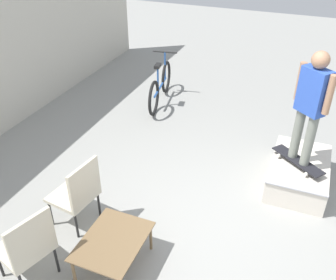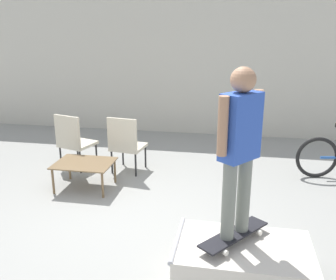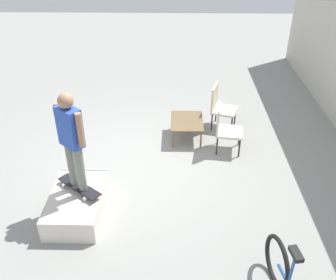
{
  "view_description": "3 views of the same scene",
  "coord_description": "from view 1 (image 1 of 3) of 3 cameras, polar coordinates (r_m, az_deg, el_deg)",
  "views": [
    {
      "loc": [
        -3.43,
        -0.72,
        3.61
      ],
      "look_at": [
        0.58,
        0.9,
        0.86
      ],
      "focal_mm": 40.0,
      "sensor_mm": 36.0,
      "label": 1
    },
    {
      "loc": [
        1.29,
        -4.1,
        2.43
      ],
      "look_at": [
        0.36,
        0.92,
        0.86
      ],
      "focal_mm": 40.0,
      "sensor_mm": 36.0,
      "label": 2
    },
    {
      "loc": [
        5.95,
        0.7,
        4.26
      ],
      "look_at": [
        0.54,
        0.59,
        0.86
      ],
      "focal_mm": 40.0,
      "sensor_mm": 36.0,
      "label": 3
    }
  ],
  "objects": [
    {
      "name": "skateboard_on_ramp",
      "position": [
        5.71,
        19.16,
        -2.96
      ],
      "size": [
        0.68,
        0.79,
        0.07
      ],
      "rotation": [
        0.0,
        0.0,
        0.91
      ],
      "color": "black",
      "rests_on": "skate_ramp_box"
    },
    {
      "name": "patio_chair_right",
      "position": [
        4.88,
        -13.59,
        -7.66
      ],
      "size": [
        0.59,
        0.59,
        0.99
      ],
      "rotation": [
        0.0,
        0.0,
        3.0
      ],
      "color": "black",
      "rests_on": "ground_plane"
    },
    {
      "name": "person_skater",
      "position": [
        5.25,
        21.0,
        5.58
      ],
      "size": [
        0.39,
        0.46,
        1.61
      ],
      "rotation": [
        0.0,
        0.0,
        0.89
      ],
      "color": "gray",
      "rests_on": "skateboard_on_ramp"
    },
    {
      "name": "bicycle",
      "position": [
        7.91,
        -1.17,
        8.24
      ],
      "size": [
        1.78,
        0.52,
        0.97
      ],
      "rotation": [
        0.0,
        0.0,
        0.16
      ],
      "color": "black",
      "rests_on": "ground_plane"
    },
    {
      "name": "coffee_table",
      "position": [
        4.4,
        -8.39,
        -15.26
      ],
      "size": [
        0.88,
        0.67,
        0.42
      ],
      "color": "brown",
      "rests_on": "ground_plane"
    },
    {
      "name": "ground_plane",
      "position": [
        5.03,
        7.27,
        -13.76
      ],
      "size": [
        24.0,
        24.0,
        0.0
      ],
      "primitive_type": "plane",
      "color": "gray"
    },
    {
      "name": "patio_chair_left",
      "position": [
        4.38,
        -20.64,
        -14.78
      ],
      "size": [
        0.65,
        0.65,
        0.99
      ],
      "rotation": [
        0.0,
        0.0,
        2.84
      ],
      "color": "black",
      "rests_on": "ground_plane"
    },
    {
      "name": "skate_ramp_box",
      "position": [
        5.95,
        19.26,
        -4.73
      ],
      "size": [
        1.34,
        0.82,
        0.41
      ],
      "color": "silver",
      "rests_on": "ground_plane"
    }
  ]
}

